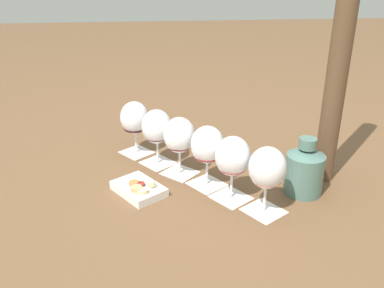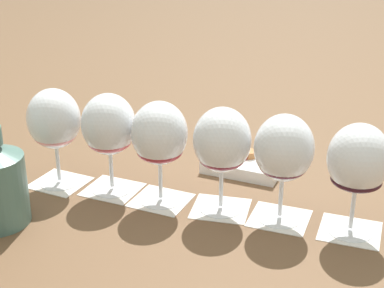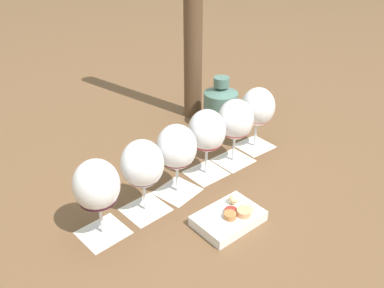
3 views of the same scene
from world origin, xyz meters
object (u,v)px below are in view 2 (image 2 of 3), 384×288
at_px(wine_glass_4, 284,153).
at_px(snack_dish, 243,163).
at_px(wine_glass_3, 222,145).
at_px(wine_glass_5, 358,163).
at_px(wine_glass_1, 109,129).
at_px(wine_glass_2, 159,138).
at_px(wine_glass_0, 54,123).

bearing_deg(wine_glass_4, snack_dish, 162.09).
height_order(wine_glass_3, wine_glass_5, same).
bearing_deg(wine_glass_1, wine_glass_5, 38.60).
distance_m(wine_glass_2, wine_glass_5, 0.34).
bearing_deg(wine_glass_0, wine_glass_1, 43.39).
xyz_separation_m(wine_glass_2, wine_glass_4, (0.16, 0.14, -0.00)).
distance_m(wine_glass_3, wine_glass_4, 0.11).
bearing_deg(wine_glass_0, wine_glass_3, 40.07).
height_order(wine_glass_1, snack_dish, wine_glass_1).
height_order(wine_glass_0, wine_glass_2, same).
xyz_separation_m(wine_glass_2, snack_dish, (-0.03, 0.21, -0.11)).
bearing_deg(wine_glass_3, snack_dish, 130.94).
distance_m(wine_glass_3, snack_dish, 0.20).
bearing_deg(wine_glass_4, wine_glass_5, 38.02).
bearing_deg(wine_glass_0, wine_glass_2, 38.81).
bearing_deg(wine_glass_3, wine_glass_0, -139.93).
bearing_deg(wine_glass_5, wine_glass_2, -139.97).
bearing_deg(wine_glass_3, wine_glass_5, 38.82).
relative_size(wine_glass_0, wine_glass_4, 1.00).
relative_size(wine_glass_2, wine_glass_3, 1.00).
bearing_deg(snack_dish, wine_glass_4, -17.91).
height_order(wine_glass_0, wine_glass_3, same).
bearing_deg(wine_glass_4, wine_glass_1, -141.18).
distance_m(wine_glass_4, snack_dish, 0.23).
relative_size(wine_glass_1, wine_glass_3, 1.00).
height_order(wine_glass_4, wine_glass_5, same).
bearing_deg(wine_glass_1, wine_glass_3, 38.38).
xyz_separation_m(wine_glass_1, snack_dish, (0.06, 0.26, -0.11)).
bearing_deg(wine_glass_0, wine_glass_5, 39.56).
height_order(wine_glass_3, wine_glass_4, same).
xyz_separation_m(wine_glass_1, wine_glass_5, (0.34, 0.27, 0.00)).
height_order(wine_glass_1, wine_glass_4, same).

